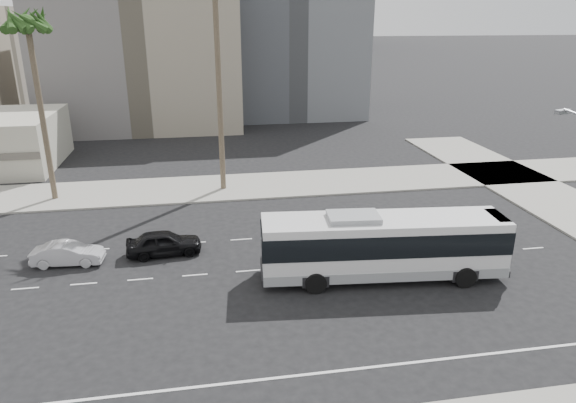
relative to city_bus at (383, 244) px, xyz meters
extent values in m
plane|color=black|center=(-4.28, 1.98, -2.01)|extent=(700.00, 700.00, 0.00)
cube|color=gray|center=(-4.28, 17.48, -1.93)|extent=(120.00, 7.00, 0.15)
cube|color=slate|center=(-16.28, 46.98, 6.99)|extent=(24.00, 18.00, 18.00)
cube|color=#4C4F55|center=(3.72, 53.98, 10.99)|extent=(20.00, 20.00, 26.00)
cube|color=silver|center=(0.00, 0.00, 0.05)|extent=(13.44, 4.10, 2.97)
cube|color=black|center=(0.00, 0.00, 0.45)|extent=(13.50, 4.16, 1.25)
cube|color=gray|center=(0.00, 0.00, -1.27)|extent=(13.46, 4.14, 0.57)
cube|color=gray|center=(-1.71, 0.00, 1.64)|extent=(2.89, 2.07, 0.34)
cube|color=#262628|center=(6.27, 0.00, 1.36)|extent=(0.87, 2.11, 0.34)
cylinder|color=black|center=(4.22, -1.46, -1.44)|extent=(1.14, 0.34, 1.14)
cylinder|color=black|center=(4.22, 1.46, -1.44)|extent=(1.14, 0.34, 1.14)
cylinder|color=black|center=(-3.88, -1.46, -1.44)|extent=(1.14, 0.34, 1.14)
cylinder|color=black|center=(-3.88, 1.46, -1.44)|extent=(1.14, 0.34, 1.14)
imported|color=black|center=(-12.09, 5.08, -1.24)|extent=(2.16, 4.62, 1.53)
imported|color=#BABABE|center=(-17.59, 4.68, -1.34)|extent=(1.68, 4.12, 1.33)
cube|color=slate|center=(5.15, -5.66, 8.09)|extent=(0.87, 0.54, 0.19)
cylinder|color=brown|center=(-7.86, 17.05, 6.97)|extent=(0.49, 0.49, 17.95)
cylinder|color=brown|center=(-21.19, 16.79, 4.57)|extent=(0.41, 0.41, 13.16)
camera|label=1|loc=(-9.53, -24.59, 11.79)|focal=32.28mm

